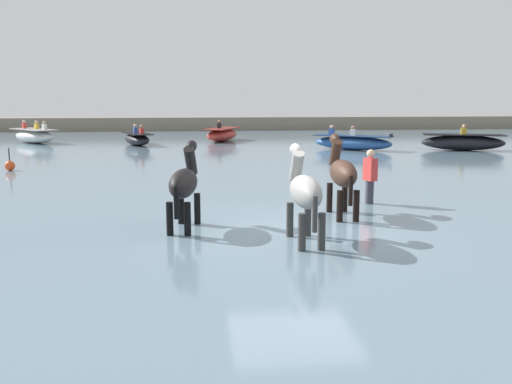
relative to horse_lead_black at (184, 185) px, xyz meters
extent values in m
plane|color=#84755B|center=(2.09, -0.39, -1.17)|extent=(120.00, 120.00, 0.00)
cube|color=slate|center=(2.09, 9.61, -1.02)|extent=(90.00, 90.00, 0.31)
ellipsoid|color=black|center=(-0.01, -0.08, 0.05)|extent=(0.73, 1.46, 0.56)
cylinder|color=black|center=(-0.09, 0.43, -0.70)|extent=(0.13, 0.13, 0.94)
cylinder|color=black|center=(0.24, 0.37, -0.70)|extent=(0.13, 0.13, 0.94)
cylinder|color=black|center=(-0.27, -0.52, -0.70)|extent=(0.13, 0.13, 0.94)
cylinder|color=black|center=(0.06, -0.59, -0.70)|extent=(0.13, 0.13, 0.94)
cylinder|color=black|center=(0.12, 0.64, 0.40)|extent=(0.31, 0.54, 0.64)
ellipsoid|color=black|center=(0.15, 0.78, 0.69)|extent=(0.29, 0.51, 0.24)
cylinder|color=black|center=(-0.14, -0.72, -0.21)|extent=(0.09, 0.09, 0.60)
ellipsoid|color=gray|center=(2.11, -1.33, 0.06)|extent=(0.53, 1.42, 0.56)
cylinder|color=#31312F|center=(1.93, -0.85, -0.70)|extent=(0.13, 0.13, 0.95)
cylinder|color=#31312F|center=(2.27, -0.84, -0.70)|extent=(0.13, 0.13, 0.95)
cylinder|color=#31312F|center=(1.96, -1.83, -0.70)|extent=(0.13, 0.13, 0.95)
cylinder|color=#31312F|center=(2.30, -1.82, -0.70)|extent=(0.13, 0.13, 0.95)
cylinder|color=gray|center=(2.09, -0.60, 0.41)|extent=(0.24, 0.52, 0.64)
ellipsoid|color=gray|center=(2.08, -0.46, 0.71)|extent=(0.22, 0.49, 0.24)
cylinder|color=#31312F|center=(2.14, -2.00, -0.20)|extent=(0.09, 0.09, 0.60)
ellipsoid|color=#382319|center=(3.34, 0.72, 0.08)|extent=(0.54, 1.45, 0.57)
cylinder|color=black|center=(3.19, 1.23, -0.69)|extent=(0.13, 0.13, 0.97)
cylinder|color=black|center=(3.53, 1.21, -0.69)|extent=(0.13, 0.13, 0.97)
cylinder|color=black|center=(3.16, 0.22, -0.69)|extent=(0.13, 0.13, 0.97)
cylinder|color=black|center=(3.50, 0.21, -0.69)|extent=(0.13, 0.13, 0.97)
cylinder|color=#382319|center=(3.37, 1.47, 0.45)|extent=(0.24, 0.53, 0.66)
ellipsoid|color=#382319|center=(3.37, 1.61, 0.75)|extent=(0.22, 0.50, 0.25)
cylinder|color=black|center=(3.32, 0.04, -0.18)|extent=(0.09, 0.09, 0.61)
ellipsoid|color=#BC382D|center=(1.83, 22.04, -0.50)|extent=(2.64, 3.94, 0.72)
cube|color=maroon|center=(1.83, 22.04, -0.12)|extent=(2.53, 3.78, 0.04)
cube|color=#232328|center=(1.67, 22.11, 0.05)|extent=(0.27, 0.31, 0.30)
sphere|color=#A37556|center=(1.67, 22.11, 0.29)|extent=(0.18, 0.18, 0.18)
ellipsoid|color=silver|center=(-8.88, 21.84, -0.48)|extent=(3.47, 3.81, 0.75)
cube|color=gray|center=(-8.88, 21.84, -0.09)|extent=(3.33, 3.66, 0.04)
cube|color=red|center=(-9.61, 22.62, 0.08)|extent=(0.30, 0.32, 0.30)
sphere|color=beige|center=(-9.61, 22.62, 0.32)|extent=(0.18, 0.18, 0.18)
cube|color=gold|center=(-8.74, 21.96, 0.08)|extent=(0.30, 0.32, 0.30)
sphere|color=beige|center=(-8.74, 21.96, 0.32)|extent=(0.18, 0.18, 0.18)
cube|color=white|center=(-8.09, 21.11, 0.08)|extent=(0.30, 0.32, 0.30)
sphere|color=tan|center=(-8.09, 21.11, 0.32)|extent=(0.18, 0.18, 0.18)
ellipsoid|color=#28518E|center=(7.96, 15.71, -0.52)|extent=(3.91, 3.31, 0.67)
cube|color=navy|center=(7.96, 15.71, -0.16)|extent=(3.75, 3.18, 0.04)
cube|color=black|center=(9.49, 14.59, -0.09)|extent=(0.19, 0.20, 0.18)
cube|color=#3356A8|center=(7.03, 16.31, 0.01)|extent=(0.32, 0.30, 0.30)
sphere|color=beige|center=(7.03, 16.31, 0.25)|extent=(0.18, 0.18, 0.18)
cube|color=white|center=(7.94, 15.68, 0.01)|extent=(0.32, 0.30, 0.30)
sphere|color=#A37556|center=(7.94, 15.68, 0.25)|extent=(0.18, 0.18, 0.18)
ellipsoid|color=black|center=(13.26, 14.92, -0.49)|extent=(4.14, 2.51, 0.74)
cube|color=black|center=(13.26, 14.92, -0.10)|extent=(3.97, 2.41, 0.04)
cube|color=gold|center=(13.25, 14.88, 0.07)|extent=(0.30, 0.25, 0.30)
sphere|color=tan|center=(13.25, 14.88, 0.31)|extent=(0.18, 0.18, 0.18)
ellipsoid|color=black|center=(-2.92, 19.81, -0.55)|extent=(2.15, 3.62, 0.61)
cube|color=black|center=(-2.92, 19.81, -0.22)|extent=(2.07, 3.48, 0.04)
cube|color=red|center=(-2.57, 18.91, -0.05)|extent=(0.25, 0.30, 0.30)
sphere|color=#A37556|center=(-2.57, 18.91, 0.19)|extent=(0.18, 0.18, 0.18)
cube|color=#3356A8|center=(-2.99, 19.78, -0.05)|extent=(0.25, 0.30, 0.30)
sphere|color=beige|center=(-2.99, 19.78, 0.19)|extent=(0.18, 0.18, 0.18)
cylinder|color=#383842|center=(4.39, 2.08, -0.73)|extent=(0.20, 0.20, 0.88)
cube|color=red|center=(4.39, 2.08, -0.02)|extent=(0.30, 0.37, 0.54)
sphere|color=beige|center=(4.39, 2.08, 0.36)|extent=(0.20, 0.20, 0.20)
sphere|color=#E54C1E|center=(-6.27, 9.41, -0.68)|extent=(0.35, 0.35, 0.35)
cylinder|color=black|center=(-6.27, 9.41, -0.28)|extent=(0.04, 0.04, 0.45)
cube|color=gray|center=(2.09, 33.87, -0.50)|extent=(80.00, 2.40, 1.34)
camera|label=1|loc=(0.22, -10.52, 1.66)|focal=38.35mm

